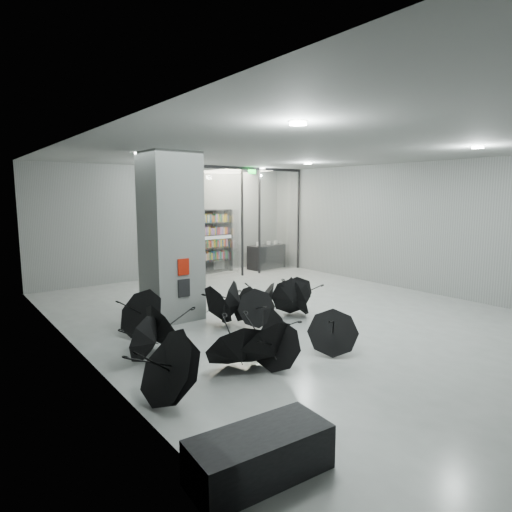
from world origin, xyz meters
TOP-DOWN VIEW (x-y plane):
  - room at (0.00, 0.00)m, footprint 14.00×14.02m
  - column at (-2.50, 2.00)m, footprint 1.20×1.20m
  - fire_cabinet at (-2.50, 1.38)m, footprint 0.28×0.04m
  - info_panel at (-2.50, 1.38)m, footprint 0.30×0.03m
  - exit_sign at (2.40, 5.30)m, footprint 0.30×0.06m
  - glass_partition at (2.39, 5.50)m, footprint 5.06×0.08m
  - bench at (-4.50, -4.10)m, footprint 1.60×0.78m
  - bookshelf at (1.23, 6.75)m, footprint 2.25×0.73m
  - shop_counter at (3.82, 6.22)m, footprint 1.67×0.82m
  - umbrella_cluster at (-2.30, -0.54)m, footprint 5.75×4.57m

SIDE VIEW (x-z plane):
  - bench at x=-4.50m, z-range 0.00..0.50m
  - umbrella_cluster at x=-2.30m, z-range -0.36..0.99m
  - shop_counter at x=3.82m, z-range 0.00..0.96m
  - info_panel at x=-2.50m, z-range 0.64..1.06m
  - bookshelf at x=1.23m, z-range 0.00..2.43m
  - fire_cabinet at x=-2.50m, z-range 1.16..1.54m
  - column at x=-2.50m, z-range 0.00..4.00m
  - glass_partition at x=2.39m, z-range 0.18..4.18m
  - room at x=0.00m, z-range 0.84..4.85m
  - exit_sign at x=2.40m, z-range 3.74..3.90m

